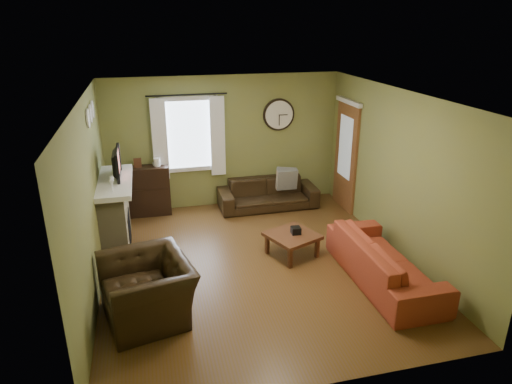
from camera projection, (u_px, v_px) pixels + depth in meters
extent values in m
cube|color=brown|center=(256.00, 264.00, 7.11)|extent=(4.60, 5.20, 0.00)
cube|color=white|center=(256.00, 96.00, 6.18)|extent=(4.60, 5.20, 0.00)
cube|color=olive|center=(90.00, 200.00, 6.13)|extent=(0.00, 5.20, 2.60)
cube|color=olive|center=(398.00, 174.00, 7.16)|extent=(0.00, 5.20, 2.60)
cube|color=olive|center=(224.00, 142.00, 9.00)|extent=(4.60, 0.00, 2.60)
cube|color=olive|center=(322.00, 278.00, 4.28)|extent=(4.60, 0.00, 2.60)
cube|color=tan|center=(115.00, 216.00, 7.48)|extent=(0.40, 1.40, 1.10)
cube|color=black|center=(129.00, 229.00, 7.61)|extent=(0.04, 0.60, 0.55)
cube|color=white|center=(113.00, 182.00, 7.28)|extent=(0.58, 1.60, 0.08)
imported|color=black|center=(113.00, 166.00, 7.34)|extent=(0.08, 0.60, 0.35)
cube|color=#994C3F|center=(118.00, 163.00, 7.34)|extent=(0.02, 0.62, 0.36)
cylinder|color=white|center=(88.00, 118.00, 6.52)|extent=(0.28, 0.28, 0.03)
cylinder|color=white|center=(90.00, 114.00, 6.84)|extent=(0.28, 0.28, 0.03)
cylinder|color=white|center=(92.00, 109.00, 7.15)|extent=(0.28, 0.28, 0.03)
cylinder|color=black|center=(187.00, 95.00, 8.39)|extent=(0.03, 0.03, 1.50)
cube|color=white|center=(160.00, 140.00, 8.56)|extent=(0.28, 0.04, 1.55)
cube|color=white|center=(218.00, 137.00, 8.80)|extent=(0.28, 0.04, 1.55)
cube|color=brown|center=(346.00, 157.00, 8.92)|extent=(0.05, 0.90, 2.10)
imported|color=#542E1B|center=(153.00, 165.00, 8.74)|extent=(0.20, 0.26, 0.02)
imported|color=black|center=(268.00, 194.00, 9.17)|extent=(1.96, 0.77, 0.57)
cube|color=gray|center=(286.00, 177.00, 9.32)|extent=(0.42, 0.27, 0.40)
cube|color=gray|center=(287.00, 179.00, 9.18)|extent=(0.42, 0.13, 0.42)
imported|color=maroon|center=(384.00, 261.00, 6.56)|extent=(0.87, 2.22, 0.65)
imported|color=black|center=(148.00, 289.00, 5.76)|extent=(1.28, 1.39, 0.77)
cube|color=black|center=(296.00, 232.00, 7.26)|extent=(0.15, 0.15, 0.11)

